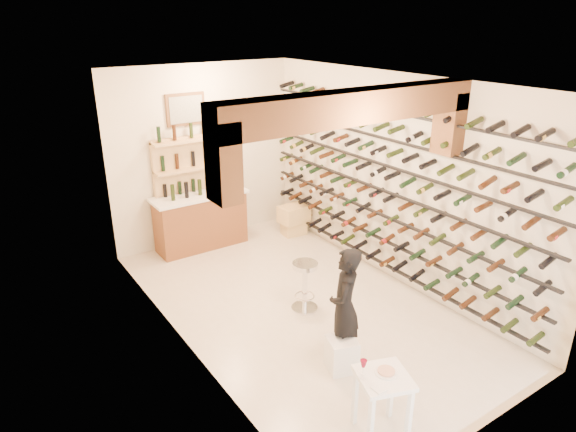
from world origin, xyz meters
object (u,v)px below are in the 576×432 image
object	(u,v)px
back_counter	(201,219)
white_stool	(342,354)
chrome_barstool	(305,283)
person	(344,307)
crate_lower	(294,228)
wine_rack	(383,186)
tasting_table	(383,386)

from	to	relation	value
back_counter	white_stool	size ratio (longest dim) A/B	4.13
chrome_barstool	white_stool	bearing A→B (deg)	-107.56
white_stool	person	xyz separation A→B (m)	(0.13, 0.14, 0.54)
back_counter	crate_lower	world-z (taller)	back_counter
white_stool	chrome_barstool	xyz separation A→B (m)	(0.42, 1.32, 0.22)
wine_rack	white_stool	size ratio (longest dim) A/B	13.85
back_counter	crate_lower	distance (m)	1.81
wine_rack	chrome_barstool	world-z (taller)	wine_rack
wine_rack	white_stool	world-z (taller)	wine_rack
white_stool	chrome_barstool	bearing A→B (deg)	72.44
crate_lower	tasting_table	bearing A→B (deg)	-115.01
tasting_table	crate_lower	size ratio (longest dim) A/B	2.00
back_counter	chrome_barstool	distance (m)	2.80
back_counter	crate_lower	bearing A→B (deg)	-15.92
wine_rack	white_stool	xyz separation A→B (m)	(-1.95, -1.45, -1.34)
person	chrome_barstool	distance (m)	1.26
crate_lower	white_stool	bearing A→B (deg)	-116.73
back_counter	tasting_table	xyz separation A→B (m)	(-0.45, -5.10, 0.05)
tasting_table	crate_lower	bearing A→B (deg)	84.62
wine_rack	crate_lower	distance (m)	2.59
back_counter	white_stool	xyz separation A→B (m)	(-0.12, -4.10, -0.33)
person	crate_lower	xyz separation A→B (m)	(1.69, 3.48, -0.61)
tasting_table	crate_lower	distance (m)	5.11
chrome_barstool	wine_rack	bearing A→B (deg)	4.81
person	crate_lower	bearing A→B (deg)	-160.65
wine_rack	chrome_barstool	bearing A→B (deg)	-175.19
wine_rack	tasting_table	world-z (taller)	wine_rack
white_stool	wine_rack	bearing A→B (deg)	36.66
person	crate_lower	distance (m)	3.92
wine_rack	chrome_barstool	xyz separation A→B (m)	(-1.53, -0.13, -1.12)
white_stool	crate_lower	bearing A→B (deg)	63.27
wine_rack	tasting_table	size ratio (longest dim) A/B	6.57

